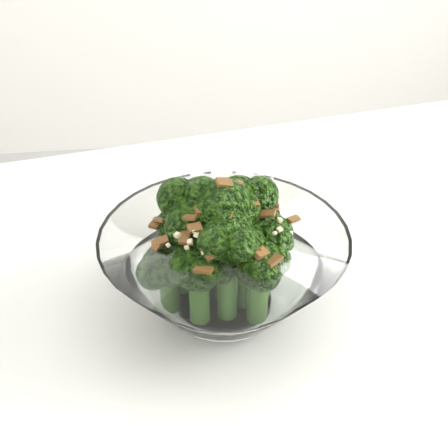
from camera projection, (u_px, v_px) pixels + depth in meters
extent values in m
cube|color=white|center=(394.00, 350.00, 0.53)|extent=(1.33, 1.01, 0.04)
cylinder|color=white|center=(224.00, 303.00, 0.54)|extent=(0.08, 0.08, 0.01)
cylinder|color=#2C5616|center=(224.00, 260.00, 0.52)|extent=(0.02, 0.02, 0.08)
sphere|color=#28510F|center=(224.00, 208.00, 0.49)|extent=(0.05, 0.05, 0.05)
cylinder|color=#2C5616|center=(238.00, 249.00, 0.53)|extent=(0.02, 0.02, 0.07)
sphere|color=#28510F|center=(238.00, 202.00, 0.51)|extent=(0.04, 0.04, 0.04)
cylinder|color=#2C5616|center=(201.00, 259.00, 0.52)|extent=(0.02, 0.02, 0.07)
sphere|color=#28510F|center=(200.00, 214.00, 0.50)|extent=(0.05, 0.05, 0.05)
cylinder|color=#2C5616|center=(227.00, 284.00, 0.50)|extent=(0.02, 0.02, 0.07)
sphere|color=#28510F|center=(228.00, 239.00, 0.48)|extent=(0.04, 0.04, 0.04)
cylinder|color=#2C5616|center=(262.00, 269.00, 0.53)|extent=(0.02, 0.02, 0.05)
sphere|color=#28510F|center=(264.00, 233.00, 0.51)|extent=(0.04, 0.04, 0.04)
cylinder|color=#2C5616|center=(184.00, 266.00, 0.53)|extent=(0.02, 0.02, 0.05)
sphere|color=#28510F|center=(183.00, 231.00, 0.51)|extent=(0.04, 0.04, 0.04)
cylinder|color=#2C5616|center=(257.00, 298.00, 0.50)|extent=(0.02, 0.02, 0.05)
sphere|color=#28510F|center=(259.00, 264.00, 0.48)|extent=(0.04, 0.04, 0.04)
cylinder|color=#2C5616|center=(199.00, 299.00, 0.50)|extent=(0.02, 0.02, 0.05)
sphere|color=#28510F|center=(198.00, 267.00, 0.48)|extent=(0.04, 0.04, 0.04)
cylinder|color=#2C5616|center=(267.00, 255.00, 0.55)|extent=(0.02, 0.02, 0.04)
sphere|color=#28510F|center=(268.00, 229.00, 0.54)|extent=(0.04, 0.04, 0.04)
cylinder|color=#2C5616|center=(170.00, 291.00, 0.52)|extent=(0.02, 0.02, 0.04)
sphere|color=#28510F|center=(168.00, 264.00, 0.50)|extent=(0.04, 0.04, 0.04)
cylinder|color=#2C5616|center=(224.00, 248.00, 0.56)|extent=(0.02, 0.02, 0.04)
sphere|color=#28510F|center=(224.00, 221.00, 0.54)|extent=(0.04, 0.04, 0.04)
cylinder|color=#2C5616|center=(246.00, 282.00, 0.52)|extent=(0.02, 0.02, 0.05)
sphere|color=#28510F|center=(247.00, 252.00, 0.50)|extent=(0.04, 0.04, 0.04)
cylinder|color=#2C5616|center=(187.00, 248.00, 0.55)|extent=(0.02, 0.02, 0.06)
sphere|color=#28510F|center=(185.00, 213.00, 0.53)|extent=(0.04, 0.04, 0.04)
cube|color=brown|center=(197.00, 197.00, 0.49)|extent=(0.01, 0.01, 0.01)
cube|color=brown|center=(190.00, 217.00, 0.47)|extent=(0.01, 0.01, 0.01)
cube|color=brown|center=(250.00, 203.00, 0.48)|extent=(0.02, 0.01, 0.01)
cube|color=brown|center=(237.00, 187.00, 0.49)|extent=(0.01, 0.01, 0.01)
cube|color=brown|center=(227.00, 217.00, 0.47)|extent=(0.01, 0.01, 0.01)
cube|color=brown|center=(236.00, 187.00, 0.52)|extent=(0.01, 0.01, 0.01)
cube|color=brown|center=(267.00, 214.00, 0.49)|extent=(0.01, 0.01, 0.01)
cube|color=brown|center=(235.00, 189.00, 0.52)|extent=(0.01, 0.01, 0.00)
cube|color=brown|center=(250.00, 250.00, 0.46)|extent=(0.02, 0.01, 0.01)
cube|color=brown|center=(222.00, 184.00, 0.49)|extent=(0.01, 0.01, 0.01)
cube|color=brown|center=(171.00, 208.00, 0.50)|extent=(0.01, 0.02, 0.01)
cube|color=brown|center=(224.00, 183.00, 0.47)|extent=(0.01, 0.01, 0.01)
cube|color=brown|center=(204.00, 210.00, 0.47)|extent=(0.02, 0.01, 0.01)
cube|color=brown|center=(270.00, 205.00, 0.51)|extent=(0.01, 0.01, 0.00)
cube|color=brown|center=(160.00, 242.00, 0.48)|extent=(0.02, 0.01, 0.01)
cube|color=brown|center=(238.00, 192.00, 0.48)|extent=(0.01, 0.01, 0.01)
cube|color=brown|center=(229.00, 183.00, 0.50)|extent=(0.01, 0.01, 0.00)
cube|color=brown|center=(256.00, 194.00, 0.53)|extent=(0.01, 0.01, 0.01)
cube|color=brown|center=(179.00, 200.00, 0.51)|extent=(0.01, 0.01, 0.01)
cube|color=brown|center=(225.00, 192.00, 0.53)|extent=(0.01, 0.01, 0.01)
cube|color=brown|center=(274.00, 260.00, 0.46)|extent=(0.02, 0.01, 0.01)
cube|color=brown|center=(185.00, 237.00, 0.47)|extent=(0.01, 0.01, 0.01)
cube|color=brown|center=(274.00, 209.00, 0.51)|extent=(0.01, 0.01, 0.01)
cube|color=brown|center=(203.00, 270.00, 0.45)|extent=(0.02, 0.01, 0.01)
cube|color=brown|center=(240.00, 192.00, 0.50)|extent=(0.01, 0.01, 0.01)
cube|color=brown|center=(161.00, 220.00, 0.50)|extent=(0.01, 0.01, 0.01)
cube|color=brown|center=(158.00, 244.00, 0.48)|extent=(0.01, 0.01, 0.01)
cube|color=brown|center=(237.00, 184.00, 0.48)|extent=(0.01, 0.01, 0.01)
cube|color=brown|center=(190.00, 200.00, 0.49)|extent=(0.01, 0.01, 0.01)
cube|color=brown|center=(193.00, 205.00, 0.49)|extent=(0.01, 0.01, 0.01)
cube|color=brown|center=(248.00, 191.00, 0.51)|extent=(0.02, 0.01, 0.01)
cube|color=brown|center=(261.00, 253.00, 0.46)|extent=(0.02, 0.02, 0.01)
cube|color=brown|center=(209.00, 253.00, 0.46)|extent=(0.01, 0.01, 0.01)
cube|color=brown|center=(202.00, 197.00, 0.48)|extent=(0.01, 0.01, 0.01)
cube|color=brown|center=(156.00, 223.00, 0.50)|extent=(0.01, 0.02, 0.00)
cube|color=brown|center=(215.00, 189.00, 0.52)|extent=(0.01, 0.01, 0.01)
cube|color=brown|center=(294.00, 219.00, 0.51)|extent=(0.01, 0.01, 0.01)
cube|color=brown|center=(174.00, 209.00, 0.51)|extent=(0.01, 0.01, 0.00)
cube|color=brown|center=(260.00, 194.00, 0.53)|extent=(0.01, 0.01, 0.01)
cube|color=brown|center=(195.00, 228.00, 0.47)|extent=(0.01, 0.01, 0.01)
cube|color=beige|center=(226.00, 192.00, 0.54)|extent=(0.01, 0.01, 0.00)
cube|color=beige|center=(280.00, 230.00, 0.48)|extent=(0.01, 0.01, 0.00)
cube|color=beige|center=(196.00, 196.00, 0.48)|extent=(0.00, 0.00, 0.00)
cube|color=beige|center=(195.00, 192.00, 0.49)|extent=(0.01, 0.01, 0.00)
cube|color=beige|center=(243.00, 203.00, 0.47)|extent=(0.00, 0.01, 0.00)
cube|color=beige|center=(204.00, 252.00, 0.46)|extent=(0.00, 0.00, 0.00)
cube|color=beige|center=(280.00, 220.00, 0.49)|extent=(0.00, 0.00, 0.00)
cube|color=beige|center=(177.00, 235.00, 0.47)|extent=(0.01, 0.01, 0.00)
cube|color=beige|center=(206.00, 192.00, 0.51)|extent=(0.01, 0.01, 0.00)
cube|color=beige|center=(260.00, 196.00, 0.51)|extent=(0.00, 0.00, 0.00)
cube|color=beige|center=(198.00, 235.00, 0.46)|extent=(0.01, 0.01, 0.00)
cube|color=beige|center=(208.00, 190.00, 0.50)|extent=(0.00, 0.00, 0.00)
cube|color=beige|center=(187.00, 248.00, 0.46)|extent=(0.00, 0.00, 0.00)
cube|color=beige|center=(186.00, 204.00, 0.49)|extent=(0.00, 0.00, 0.00)
cube|color=beige|center=(241.00, 193.00, 0.53)|extent=(0.01, 0.01, 0.01)
cube|color=beige|center=(168.00, 245.00, 0.47)|extent=(0.00, 0.00, 0.00)
cube|color=beige|center=(289.00, 233.00, 0.49)|extent=(0.01, 0.01, 0.01)
cube|color=beige|center=(190.00, 242.00, 0.47)|extent=(0.01, 0.01, 0.01)
cube|color=beige|center=(193.00, 231.00, 0.46)|extent=(0.00, 0.00, 0.00)
cube|color=beige|center=(197.00, 196.00, 0.53)|extent=(0.01, 0.01, 0.01)
cube|color=beige|center=(275.00, 233.00, 0.47)|extent=(0.00, 0.00, 0.00)
cube|color=beige|center=(221.00, 181.00, 0.48)|extent=(0.00, 0.00, 0.00)
cube|color=beige|center=(209.00, 186.00, 0.51)|extent=(0.01, 0.01, 0.01)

